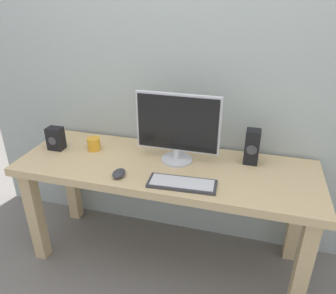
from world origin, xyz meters
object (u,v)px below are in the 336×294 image
(desk, at_px, (165,180))
(speaker_right, at_px, (252,147))
(mouse, at_px, (119,173))
(speaker_left, at_px, (56,138))
(monitor, at_px, (178,127))
(keyboard_primary, at_px, (182,183))
(coffee_mug, at_px, (94,144))

(desk, height_order, speaker_right, speaker_right)
(mouse, xyz_separation_m, speaker_left, (-0.53, 0.21, 0.06))
(monitor, height_order, speaker_right, monitor)
(desk, relative_size, keyboard_primary, 4.78)
(desk, xyz_separation_m, speaker_left, (-0.75, 0.01, 0.18))
(monitor, distance_m, mouse, 0.43)
(mouse, xyz_separation_m, coffee_mug, (-0.29, 0.27, 0.02))
(monitor, bearing_deg, keyboard_primary, -70.40)
(speaker_right, xyz_separation_m, coffee_mug, (-0.99, -0.10, -0.06))
(keyboard_primary, xyz_separation_m, speaker_left, (-0.89, 0.20, 0.07))
(desk, height_order, speaker_left, speaker_left)
(speaker_right, bearing_deg, desk, -160.88)
(monitor, distance_m, speaker_left, 0.81)
(desk, relative_size, mouse, 17.85)
(mouse, bearing_deg, desk, 39.91)
(monitor, relative_size, mouse, 4.99)
(desk, distance_m, monitor, 0.34)
(monitor, xyz_separation_m, coffee_mug, (-0.56, -0.01, -0.18))
(keyboard_primary, height_order, mouse, mouse)
(mouse, distance_m, speaker_left, 0.57)
(monitor, height_order, mouse, monitor)
(monitor, xyz_separation_m, keyboard_primary, (0.09, -0.26, -0.21))
(speaker_right, height_order, coffee_mug, speaker_right)
(coffee_mug, bearing_deg, speaker_right, 5.73)
(desk, bearing_deg, coffee_mug, 172.18)
(speaker_left, bearing_deg, mouse, -21.68)
(coffee_mug, bearing_deg, monitor, 0.64)
(keyboard_primary, distance_m, speaker_right, 0.50)
(monitor, xyz_separation_m, speaker_right, (0.43, 0.09, -0.11))
(monitor, height_order, coffee_mug, monitor)
(speaker_right, xyz_separation_m, speaker_left, (-1.23, -0.15, -0.03))
(speaker_left, relative_size, coffee_mug, 1.78)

